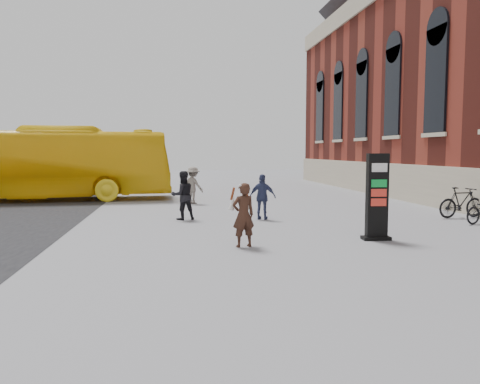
{
  "coord_description": "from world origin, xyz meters",
  "views": [
    {
      "loc": [
        -1.86,
        -11.06,
        2.44
      ],
      "look_at": [
        -0.02,
        1.58,
        1.32
      ],
      "focal_mm": 35.0,
      "sensor_mm": 36.0,
      "label": 1
    }
  ],
  "objects": [
    {
      "name": "pedestrian_a",
      "position": [
        -1.5,
        5.61,
        0.87
      ],
      "size": [
        1.0,
        0.88,
        1.74
      ],
      "primitive_type": "imported",
      "rotation": [
        0.0,
        0.0,
        3.44
      ],
      "color": "black",
      "rests_on": "ground"
    },
    {
      "name": "ground",
      "position": [
        0.0,
        0.0,
        0.0
      ],
      "size": [
        100.0,
        100.0,
        0.0
      ],
      "primitive_type": "plane",
      "color": "#9E9EA3"
    },
    {
      "name": "woman",
      "position": [
        -0.08,
        0.59,
        0.84
      ],
      "size": [
        0.72,
        0.68,
        1.64
      ],
      "rotation": [
        0.0,
        0.0,
        3.39
      ],
      "color": "#392015",
      "rests_on": "ground"
    },
    {
      "name": "pedestrian_c",
      "position": [
        1.33,
        5.25,
        0.81
      ],
      "size": [
        1.03,
        0.73,
        1.62
      ],
      "primitive_type": "imported",
      "rotation": [
        0.0,
        0.0,
        2.74
      ],
      "color": "navy",
      "rests_on": "ground"
    },
    {
      "name": "pedestrian_b",
      "position": [
        -0.9,
        10.7,
        0.86
      ],
      "size": [
        1.23,
        1.23,
        1.72
      ],
      "primitive_type": "imported",
      "rotation": [
        0.0,
        0.0,
        2.36
      ],
      "color": "slate",
      "rests_on": "ground"
    },
    {
      "name": "bus",
      "position": [
        -8.49,
        13.29,
        1.82
      ],
      "size": [
        13.21,
        3.62,
        3.65
      ],
      "primitive_type": "imported",
      "rotation": [
        0.0,
        0.0,
        1.61
      ],
      "color": "yellow",
      "rests_on": "road"
    },
    {
      "name": "bike_7",
      "position": [
        8.6,
        4.58,
        0.57
      ],
      "size": [
        1.95,
        0.77,
        1.14
      ],
      "primitive_type": "imported",
      "rotation": [
        0.0,
        0.0,
        1.7
      ],
      "color": "black",
      "rests_on": "ground"
    },
    {
      "name": "info_pylon",
      "position": [
        3.69,
        1.01,
        1.19
      ],
      "size": [
        0.78,
        0.43,
        2.38
      ],
      "rotation": [
        0.0,
        0.0,
        -0.06
      ],
      "color": "black",
      "rests_on": "ground"
    }
  ]
}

